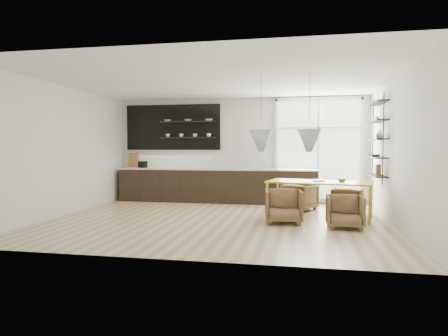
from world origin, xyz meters
The scene contains 11 objects.
room centered at (0.58, 1.10, 1.46)m, with size 7.02×6.01×2.91m.
kitchen_run centered at (-0.70, 2.69, 0.60)m, with size 5.54×0.69×2.75m.
right_shelving centered at (3.36, 1.17, 1.65)m, with size 0.26×1.22×1.90m.
dining_table centered at (2.10, 0.69, 0.74)m, with size 2.33×1.39×0.80m.
armchair_back_left centered at (1.68, 1.68, 0.32)m, with size 0.68×0.70×0.64m, color brown.
armchair_back_right centered at (2.74, 1.29, 0.30)m, with size 0.65×0.67×0.61m, color brown.
armchair_front_left centered at (1.37, -0.04, 0.34)m, with size 0.73×0.75×0.68m, color brown.
armchair_front_right centered at (2.52, -0.34, 0.31)m, with size 0.67×0.69×0.62m, color brown.
wire_stool centered at (1.23, 1.06, 0.28)m, with size 0.35×0.35×0.44m.
table_book centered at (1.96, 0.73, 0.81)m, with size 0.25×0.34×0.03m, color white.
table_bowl centered at (2.56, 0.65, 0.82)m, with size 0.18×0.18×0.06m, color #518B53.
Camera 1 is at (1.71, -8.11, 1.53)m, focal length 32.00 mm.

